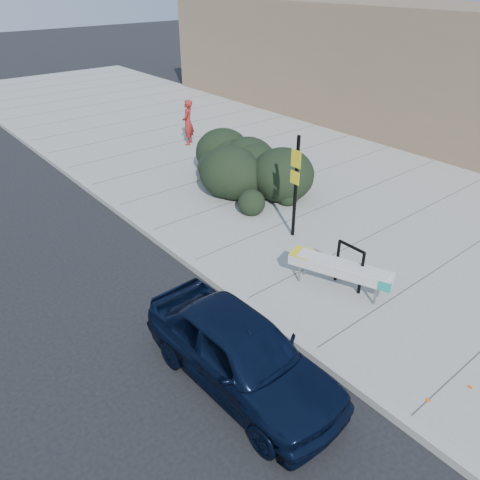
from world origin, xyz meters
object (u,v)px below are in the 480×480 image
at_px(sign_post, 296,182).
at_px(sedan_navy, 241,352).
at_px(pedestrian, 188,122).
at_px(bench, 340,268).
at_px(bike_rack, 350,262).

height_order(sign_post, sedan_navy, sign_post).
height_order(sedan_navy, pedestrian, pedestrian).
xyz_separation_m(bench, pedestrian, (3.13, 10.43, 0.34)).
relative_size(sedan_navy, pedestrian, 2.26).
height_order(bench, pedestrian, pedestrian).
bearing_deg(bike_rack, pedestrian, 74.34).
distance_m(sign_post, sedan_navy, 5.26).
bearing_deg(bike_rack, sign_post, 73.23).
relative_size(bench, pedestrian, 1.29).
relative_size(sign_post, pedestrian, 1.54).
distance_m(sedan_navy, pedestrian, 12.76).
distance_m(bench, pedestrian, 10.90).
distance_m(bike_rack, sign_post, 2.69).
bearing_deg(sign_post, sedan_navy, -144.46).
bearing_deg(sedan_navy, pedestrian, 58.03).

